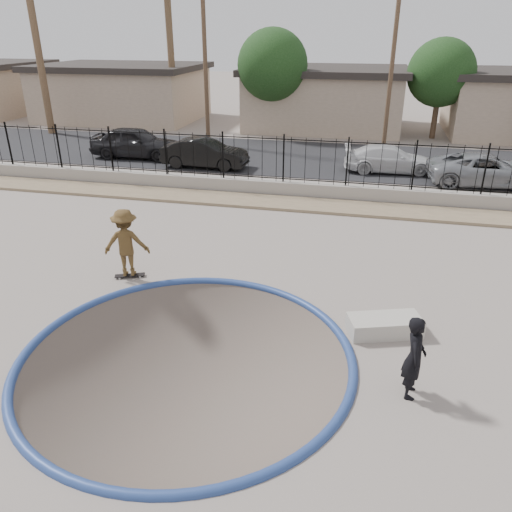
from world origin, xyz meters
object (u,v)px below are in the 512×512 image
Objects in this scene: videographer at (414,357)px; car_d at (486,170)px; skateboard at (130,275)px; car_a at (136,142)px; skater at (126,246)px; concrete_ledge at (384,326)px; car_b at (205,153)px; car_c at (389,159)px.

car_d is (3.80, 14.82, -0.11)m from videographer.
skateboard is 0.18× the size of car_a.
skateboard is 14.18m from car_a.
skater reaches higher than car_a.
car_d is at bearing 71.64° from concrete_ledge.
car_d is at bearing -90.15° from car_b.
car_a is at bearing 92.21° from skateboard.
car_a is (-5.86, 12.89, 0.77)m from skateboard.
car_d is (4.26, 12.83, 0.51)m from concrete_ledge.
skateboard is 16.00m from car_d.
videographer is (7.25, -3.26, -0.11)m from skater.
car_d is (12.76, -0.19, -0.01)m from car_b.
concrete_ledge is at bearing 156.21° from car_d.
videographer is at bearing 140.23° from skater.
car_c is (-0.21, 16.15, -0.18)m from videographer.
concrete_ledge is 19.01m from car_a.
car_b is (-8.50, 13.02, 0.52)m from concrete_ledge.
car_d reaches higher than car_c.
car_c reaches higher than concrete_ledge.
videographer is 17.47m from car_b.
car_b is at bearing -107.39° from car_a.
car_a is (-13.11, 16.15, 0.01)m from videographer.
skater is 14.69m from car_c.
car_d reaches higher than concrete_ledge.
videographer is 16.15m from car_c.
car_d is (11.06, 11.55, 0.65)m from skateboard.
car_a is at bearing 75.27° from car_b.
skater is 6.96m from concrete_ledge.
car_a reaches higher than car_b.
car_a reaches higher than car_c.
skater reaches higher than car_d.
car_a is 16.97m from car_d.
videographer is 0.39× the size of car_b.
car_c is at bearing 39.12° from skateboard.
car_a is at bearing -81.09° from skater.
car_d reaches higher than skateboard.
car_b reaches higher than skateboard.
car_b is 0.86× the size of car_d.
skateboard is 6.92m from concrete_ledge.
car_a reaches higher than car_d.
car_a is at bearing 131.78° from concrete_ledge.
car_c is at bearing 3.23° from videographer.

